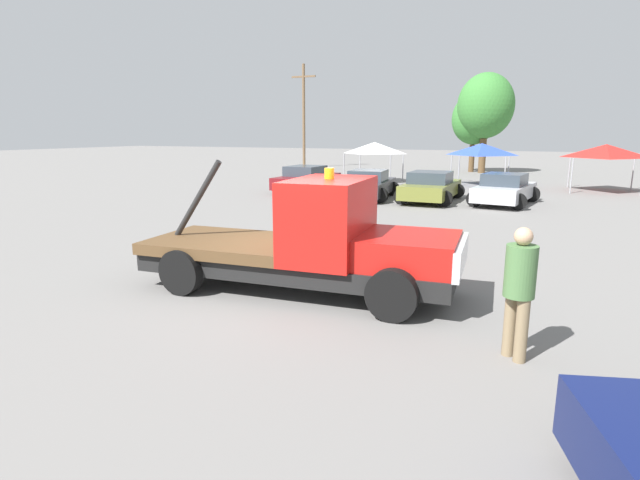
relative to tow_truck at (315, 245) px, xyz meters
name	(u,v)px	position (x,y,z in m)	size (l,w,h in m)	color
ground_plane	(297,290)	(-0.38, -0.03, -0.94)	(160.00, 160.00, 0.00)	slate
tow_truck	(315,245)	(0.00, 0.00, 0.00)	(6.29, 2.53, 2.51)	black
person_near_truck	(519,284)	(3.70, -1.54, 0.12)	(0.41, 0.41, 1.83)	#847051
parked_car_maroon	(307,179)	(-7.37, 15.16, -0.29)	(2.52, 4.69, 1.34)	maroon
parked_car_charcoal	(369,185)	(-3.48, 13.72, -0.29)	(2.61, 4.35, 1.34)	#2D2D33
parked_car_olive	(431,187)	(-0.65, 13.94, -0.29)	(2.54, 4.52, 1.34)	olive
parked_car_silver	(505,189)	(2.45, 14.23, -0.29)	(2.83, 4.48, 1.34)	#B7B7BC
canopy_tent_white	(375,148)	(-5.65, 21.22, 1.16)	(2.95, 2.95, 2.45)	#9E9EA3
canopy_tent_blue	(482,149)	(0.56, 22.01, 1.13)	(2.96, 2.96, 2.42)	#9E9EA3
canopy_tent_red	(606,151)	(6.76, 21.34, 1.15)	(3.14, 3.14, 2.44)	#9E9EA3
tree_left	(486,106)	(-0.42, 31.56, 3.99)	(4.12, 4.12, 7.36)	brown
tree_center	(474,119)	(-1.28, 32.31, 3.07)	(3.35, 3.35, 5.98)	brown
traffic_cone	(453,251)	(2.07, 3.48, -0.69)	(0.40, 0.40, 0.55)	black
utility_pole	(304,114)	(-15.31, 31.32, 3.66)	(2.20, 0.24, 8.68)	brown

